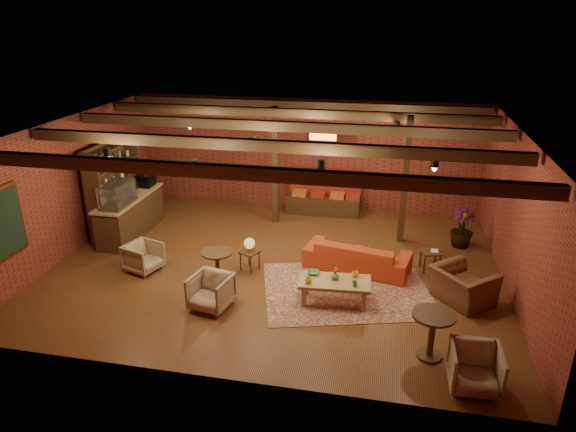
% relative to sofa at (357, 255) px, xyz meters
% --- Properties ---
extents(floor, '(10.00, 10.00, 0.00)m').
position_rel_sofa_xyz_m(floor, '(-1.84, -0.21, -0.34)').
color(floor, '#38190E').
rests_on(floor, ground).
extents(ceiling, '(10.00, 8.00, 0.02)m').
position_rel_sofa_xyz_m(ceiling, '(-1.84, -0.21, 2.86)').
color(ceiling, black).
rests_on(ceiling, wall_back).
extents(wall_back, '(10.00, 0.02, 3.20)m').
position_rel_sofa_xyz_m(wall_back, '(-1.84, 3.79, 1.26)').
color(wall_back, maroon).
rests_on(wall_back, ground).
extents(wall_front, '(10.00, 0.02, 3.20)m').
position_rel_sofa_xyz_m(wall_front, '(-1.84, -4.21, 1.26)').
color(wall_front, maroon).
rests_on(wall_front, ground).
extents(wall_left, '(0.02, 8.00, 3.20)m').
position_rel_sofa_xyz_m(wall_left, '(-6.84, -0.21, 1.26)').
color(wall_left, maroon).
rests_on(wall_left, ground).
extents(wall_right, '(0.02, 8.00, 3.20)m').
position_rel_sofa_xyz_m(wall_right, '(3.16, -0.21, 1.26)').
color(wall_right, maroon).
rests_on(wall_right, ground).
extents(ceiling_beams, '(9.80, 6.40, 0.22)m').
position_rel_sofa_xyz_m(ceiling_beams, '(-1.84, -0.21, 2.74)').
color(ceiling_beams, black).
rests_on(ceiling_beams, ceiling).
extents(ceiling_pipe, '(9.60, 0.12, 0.12)m').
position_rel_sofa_xyz_m(ceiling_pipe, '(-1.84, 1.39, 2.51)').
color(ceiling_pipe, black).
rests_on(ceiling_pipe, ceiling).
extents(post_left, '(0.16, 0.16, 3.20)m').
position_rel_sofa_xyz_m(post_left, '(-2.44, 2.39, 1.26)').
color(post_left, black).
rests_on(post_left, ground).
extents(post_right, '(0.16, 0.16, 3.20)m').
position_rel_sofa_xyz_m(post_right, '(0.96, 1.79, 1.26)').
color(post_right, black).
rests_on(post_right, ground).
extents(service_counter, '(0.80, 2.50, 1.60)m').
position_rel_sofa_xyz_m(service_counter, '(-5.94, 0.79, 0.46)').
color(service_counter, black).
rests_on(service_counter, ground).
extents(plant_counter, '(0.35, 0.39, 0.30)m').
position_rel_sofa_xyz_m(plant_counter, '(-5.84, 0.99, 0.88)').
color(plant_counter, '#337F33').
rests_on(plant_counter, service_counter).
extents(shelving_hutch, '(0.52, 2.00, 2.40)m').
position_rel_sofa_xyz_m(shelving_hutch, '(-6.34, 0.89, 0.86)').
color(shelving_hutch, black).
rests_on(shelving_hutch, ground).
extents(chalkboard_menu, '(0.08, 0.96, 1.46)m').
position_rel_sofa_xyz_m(chalkboard_menu, '(-6.77, -2.51, 1.26)').
color(chalkboard_menu, black).
rests_on(chalkboard_menu, wall_left).
extents(banquette, '(2.10, 0.70, 1.00)m').
position_rel_sofa_xyz_m(banquette, '(-1.24, 3.34, 0.16)').
color(banquette, maroon).
rests_on(banquette, ground).
extents(service_sign, '(0.86, 0.06, 0.30)m').
position_rel_sofa_xyz_m(service_sign, '(-1.24, 2.89, 2.01)').
color(service_sign, '#EC5517').
rests_on(service_sign, ceiling).
extents(ceiling_spotlights, '(6.40, 4.40, 0.28)m').
position_rel_sofa_xyz_m(ceiling_spotlights, '(-1.84, -0.21, 2.52)').
color(ceiling_spotlights, black).
rests_on(ceiling_spotlights, ceiling).
extents(rug, '(3.99, 3.44, 0.01)m').
position_rel_sofa_xyz_m(rug, '(-0.14, -0.99, -0.34)').
color(rug, maroon).
rests_on(rug, floor).
extents(sofa, '(2.47, 1.37, 0.68)m').
position_rel_sofa_xyz_m(sofa, '(0.00, 0.00, 0.00)').
color(sofa, '#A73317').
rests_on(sofa, floor).
extents(coffee_table, '(1.46, 0.79, 0.74)m').
position_rel_sofa_xyz_m(coffee_table, '(-0.35, -1.51, 0.09)').
color(coffee_table, olive).
rests_on(coffee_table, floor).
extents(side_table_lamp, '(0.49, 0.49, 0.78)m').
position_rel_sofa_xyz_m(side_table_lamp, '(-2.38, -0.51, 0.25)').
color(side_table_lamp, black).
rests_on(side_table_lamp, floor).
extents(round_table_left, '(0.67, 0.67, 0.70)m').
position_rel_sofa_xyz_m(round_table_left, '(-2.92, -1.16, 0.13)').
color(round_table_left, black).
rests_on(round_table_left, floor).
extents(armchair_a, '(0.84, 0.86, 0.72)m').
position_rel_sofa_xyz_m(armchair_a, '(-4.71, -1.02, 0.02)').
color(armchair_a, '#B4AA8B').
rests_on(armchair_a, floor).
extents(armchair_b, '(0.86, 0.83, 0.76)m').
position_rel_sofa_xyz_m(armchair_b, '(-2.70, -2.20, 0.04)').
color(armchair_b, '#B4AA8B').
rests_on(armchair_b, floor).
extents(armchair_right, '(1.25, 1.29, 0.96)m').
position_rel_sofa_xyz_m(armchair_right, '(2.18, -0.98, 0.14)').
color(armchair_right, brown).
rests_on(armchair_right, floor).
extents(side_table_book, '(0.51, 0.51, 0.49)m').
position_rel_sofa_xyz_m(side_table_book, '(1.61, 0.29, 0.10)').
color(side_table_book, black).
rests_on(side_table_book, floor).
extents(round_table_right, '(0.72, 0.72, 0.84)m').
position_rel_sofa_xyz_m(round_table_right, '(1.46, -2.96, 0.22)').
color(round_table_right, black).
rests_on(round_table_right, floor).
extents(armchair_far, '(0.77, 0.72, 0.78)m').
position_rel_sofa_xyz_m(armchair_far, '(2.08, -3.61, 0.05)').
color(armchair_far, '#B4AA8B').
rests_on(armchair_far, floor).
extents(plant_tall, '(1.79, 1.79, 2.93)m').
position_rel_sofa_xyz_m(plant_tall, '(2.43, 1.74, 1.12)').
color(plant_tall, '#4C7F4C').
rests_on(plant_tall, floor).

